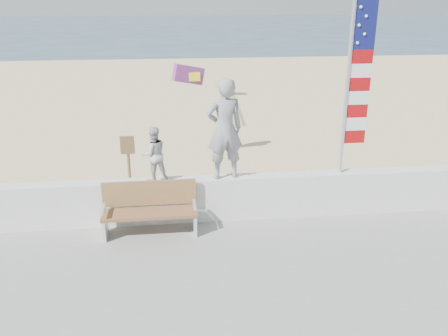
{
  "coord_description": "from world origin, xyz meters",
  "views": [
    {
      "loc": [
        -0.82,
        -6.82,
        4.53
      ],
      "look_at": [
        0.2,
        1.8,
        1.35
      ],
      "focal_mm": 38.0,
      "sensor_mm": 36.0,
      "label": 1
    }
  ],
  "objects_px": {
    "bench": "(150,208)",
    "adult": "(225,129)",
    "child": "(154,154)",
    "flag": "(354,79)"
  },
  "relations": [
    {
      "from": "adult",
      "to": "bench",
      "type": "height_order",
      "value": "adult"
    },
    {
      "from": "bench",
      "to": "adult",
      "type": "bearing_deg",
      "value": 16.86
    },
    {
      "from": "adult",
      "to": "flag",
      "type": "distance_m",
      "value": 2.68
    },
    {
      "from": "adult",
      "to": "child",
      "type": "xyz_separation_m",
      "value": [
        -1.39,
        0.0,
        -0.46
      ]
    },
    {
      "from": "child",
      "to": "bench",
      "type": "height_order",
      "value": "child"
    },
    {
      "from": "child",
      "to": "flag",
      "type": "height_order",
      "value": "flag"
    },
    {
      "from": "bench",
      "to": "flag",
      "type": "distance_m",
      "value": 4.66
    },
    {
      "from": "child",
      "to": "flag",
      "type": "relative_size",
      "value": 0.31
    },
    {
      "from": "bench",
      "to": "flag",
      "type": "relative_size",
      "value": 0.51
    },
    {
      "from": "child",
      "to": "bench",
      "type": "relative_size",
      "value": 0.6
    }
  ]
}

